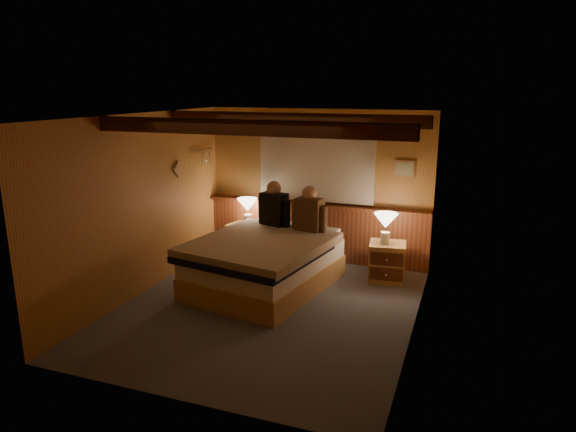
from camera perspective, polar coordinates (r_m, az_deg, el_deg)
The scene contains 19 objects.
floor at distance 6.62m, azimuth -2.25°, elevation -10.17°, with size 4.20×4.20×0.00m, color #525862.
ceiling at distance 6.04m, azimuth -2.47°, elevation 11.06°, with size 4.20×4.20×0.00m, color tan.
wall_back at distance 8.15m, azimuth 3.27°, elevation 3.37°, with size 3.60×3.60×0.00m, color #CD8949.
wall_left at distance 7.09m, azimuth -15.94°, elevation 1.18°, with size 4.20×4.20×0.00m, color #CD8949.
wall_right at distance 5.80m, azimuth 14.34°, elevation -1.55°, with size 4.20×4.20×0.00m, color #CD8949.
wall_front at distance 4.44m, azimuth -12.77°, elevation -6.34°, with size 3.60×3.60×0.00m, color #CD8949.
wainscot at distance 8.26m, azimuth 3.07°, elevation -1.58°, with size 3.60×0.23×0.94m.
curtain_window at distance 8.03m, azimuth 3.16°, elevation 5.54°, with size 2.18×0.09×1.11m.
ceiling_beams at distance 6.18m, azimuth -1.92°, elevation 10.30°, with size 3.60×1.65×0.16m.
coat_rail at distance 8.27m, azimuth -9.32°, elevation 6.65°, with size 0.05×0.55×0.24m.
framed_print at distance 7.80m, azimuth 12.83°, elevation 5.15°, with size 0.30×0.04×0.25m.
bed at distance 7.12m, azimuth -2.63°, elevation -5.16°, with size 1.92×2.33×0.71m.
nightstand_left at distance 8.43m, azimuth -4.82°, elevation -2.77°, with size 0.58×0.55×0.55m.
nightstand_right at distance 7.55m, azimuth 10.94°, elevation -5.01°, with size 0.56×0.52×0.56m.
lamp_left at distance 8.29m, azimuth -4.54°, elevation 1.08°, with size 0.33×0.33×0.43m.
lamp_right at distance 7.35m, azimuth 10.80°, elevation -0.72°, with size 0.34×0.34×0.44m.
person_left at distance 7.65m, azimuth -1.56°, elevation 1.02°, with size 0.56×0.32×0.70m.
person_right at distance 7.36m, azimuth 2.40°, elevation 0.42°, with size 0.55×0.28×0.68m.
duffel_bag at distance 7.91m, azimuth -4.11°, elevation -4.67°, with size 0.63×0.48×0.40m.
Camera 1 is at (2.30, -5.57, 2.73)m, focal length 32.00 mm.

